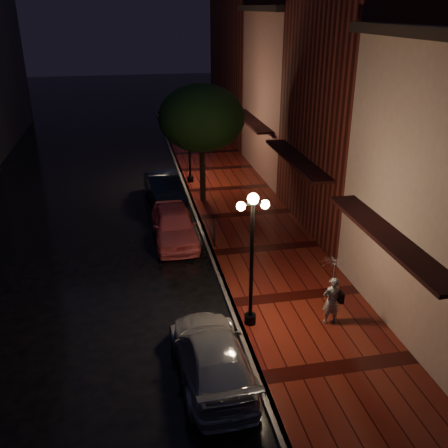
{
  "coord_description": "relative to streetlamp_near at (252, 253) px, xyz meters",
  "views": [
    {
      "loc": [
        -2.98,
        -17.64,
        9.22
      ],
      "look_at": [
        0.5,
        -0.06,
        1.4
      ],
      "focal_mm": 40.0,
      "sensor_mm": 36.0,
      "label": 1
    }
  ],
  "objects": [
    {
      "name": "storefront_far",
      "position": [
        6.65,
        15.0,
        1.9
      ],
      "size": [
        5.0,
        8.0,
        9.0
      ],
      "primitive_type": "cube",
      "color": "#8C5951",
      "rests_on": "ground"
    },
    {
      "name": "parking_meter",
      "position": [
        -0.12,
        5.57,
        -1.72
      ],
      "size": [
        0.13,
        0.1,
        1.21
      ],
      "rotation": [
        0.0,
        0.0,
        0.21
      ],
      "color": "black",
      "rests_on": "sidewalk"
    },
    {
      "name": "street_tree",
      "position": [
        0.26,
        10.99,
        1.64
      ],
      "size": [
        4.16,
        4.16,
        5.8
      ],
      "color": "black",
      "rests_on": "sidewalk"
    },
    {
      "name": "streetlamp_near",
      "position": [
        0.0,
        0.0,
        0.0
      ],
      "size": [
        0.96,
        0.36,
        4.31
      ],
      "color": "black",
      "rests_on": "sidewalk"
    },
    {
      "name": "navy_car",
      "position": [
        -1.65,
        11.43,
        -1.87
      ],
      "size": [
        1.99,
        4.57,
        1.46
      ],
      "primitive_type": "imported",
      "rotation": [
        0.0,
        0.0,
        0.1
      ],
      "color": "black",
      "rests_on": "ground"
    },
    {
      "name": "curb",
      "position": [
        -0.35,
        5.0,
        -2.53
      ],
      "size": [
        0.25,
        60.0,
        0.15
      ],
      "primitive_type": "cube",
      "color": "#595451",
      "rests_on": "ground"
    },
    {
      "name": "streetlamp_far",
      "position": [
        0.0,
        14.0,
        0.0
      ],
      "size": [
        0.96,
        0.36,
        4.31
      ],
      "color": "black",
      "rests_on": "sidewalk"
    },
    {
      "name": "sidewalk",
      "position": [
        1.9,
        5.0,
        -2.53
      ],
      "size": [
        4.5,
        60.0,
        0.15
      ],
      "primitive_type": "cube",
      "color": "#4A110D",
      "rests_on": "ground"
    },
    {
      "name": "silver_car",
      "position": [
        -1.56,
        -1.99,
        -1.94
      ],
      "size": [
        2.02,
        4.63,
        1.33
      ],
      "primitive_type": "imported",
      "rotation": [
        0.0,
        0.0,
        3.18
      ],
      "color": "#93959A",
      "rests_on": "ground"
    },
    {
      "name": "ground",
      "position": [
        -0.35,
        5.0,
        -2.6
      ],
      "size": [
        120.0,
        120.0,
        0.0
      ],
      "primitive_type": "plane",
      "color": "black",
      "rests_on": "ground"
    },
    {
      "name": "woman_with_umbrella",
      "position": [
        2.46,
        -0.43,
        -0.98
      ],
      "size": [
        0.92,
        0.94,
        2.23
      ],
      "rotation": [
        0.0,
        0.0,
        3.21
      ],
      "color": "white",
      "rests_on": "sidewalk"
    },
    {
      "name": "pink_car",
      "position": [
        -1.66,
        6.72,
        -1.85
      ],
      "size": [
        1.79,
        4.39,
        1.49
      ],
      "primitive_type": "imported",
      "rotation": [
        0.0,
        0.0,
        0.01
      ],
      "color": "#E55E64",
      "rests_on": "ground"
    },
    {
      "name": "storefront_extra",
      "position": [
        6.65,
        25.0,
        2.4
      ],
      "size": [
        5.0,
        12.0,
        10.0
      ],
      "primitive_type": "cube",
      "color": "#511914",
      "rests_on": "ground"
    },
    {
      "name": "storefront_mid",
      "position": [
        6.65,
        7.0,
        2.9
      ],
      "size": [
        5.0,
        8.0,
        11.0
      ],
      "primitive_type": "cube",
      "color": "#511914",
      "rests_on": "ground"
    }
  ]
}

